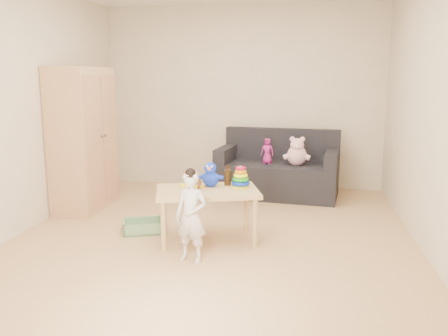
% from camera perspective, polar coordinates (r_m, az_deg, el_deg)
% --- Properties ---
extents(room, '(4.50, 4.50, 4.50)m').
position_cam_1_polar(room, '(4.71, -1.10, 7.23)').
color(room, tan).
rests_on(room, ground).
extents(wardrobe, '(0.48, 0.95, 1.71)m').
position_cam_1_polar(wardrobe, '(5.98, -16.56, 3.32)').
color(wardrobe, tan).
rests_on(wardrobe, ground).
extents(sofa, '(1.68, 0.99, 0.45)m').
position_cam_1_polar(sofa, '(6.49, 6.43, -1.40)').
color(sofa, black).
rests_on(sofa, ground).
extents(play_table, '(1.12, 0.87, 0.52)m').
position_cam_1_polar(play_table, '(4.71, -2.01, -5.66)').
color(play_table, '#E7C97F').
rests_on(play_table, ground).
extents(storage_bin, '(0.49, 0.43, 0.12)m').
position_cam_1_polar(storage_bin, '(5.08, -9.69, -6.89)').
color(storage_bin, gray).
rests_on(storage_bin, ground).
extents(toddler, '(0.33, 0.26, 0.79)m').
position_cam_1_polar(toddler, '(4.16, -3.98, -5.98)').
color(toddler, silver).
rests_on(toddler, ground).
extents(pink_bear, '(0.32, 0.29, 0.32)m').
position_cam_1_polar(pink_bear, '(6.33, 8.77, 1.77)').
color(pink_bear, '#FFBBCF').
rests_on(pink_bear, sofa).
extents(doll, '(0.19, 0.14, 0.34)m').
position_cam_1_polar(doll, '(6.37, 5.23, 2.01)').
color(doll, '#B52285').
rests_on(doll, sofa).
extents(ring_stacker, '(0.19, 0.19, 0.21)m').
position_cam_1_polar(ring_stacker, '(4.72, 2.01, -1.32)').
color(ring_stacker, '#CADD0B').
rests_on(ring_stacker, play_table).
extents(brown_bottle, '(0.07, 0.07, 0.21)m').
position_cam_1_polar(brown_bottle, '(4.81, 0.44, -1.05)').
color(brown_bottle, black).
rests_on(brown_bottle, play_table).
extents(blue_plush, '(0.26, 0.25, 0.25)m').
position_cam_1_polar(blue_plush, '(4.74, -1.63, -0.73)').
color(blue_plush, '#1C3FFF').
rests_on(blue_plush, play_table).
extents(wooden_figure, '(0.05, 0.05, 0.11)m').
position_cam_1_polar(wooden_figure, '(4.64, -3.03, -1.89)').
color(wooden_figure, brown).
rests_on(wooden_figure, play_table).
extents(yellow_book, '(0.29, 0.29, 0.02)m').
position_cam_1_polar(yellow_book, '(4.76, -3.94, -2.16)').
color(yellow_book, yellow).
rests_on(yellow_book, play_table).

